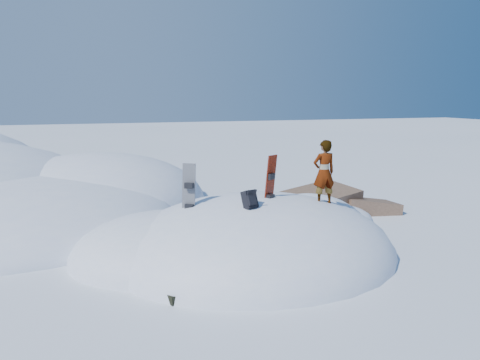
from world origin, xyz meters
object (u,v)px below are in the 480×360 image
object	(u,v)px
snowboard_red	(270,189)
snowboard_dark	(189,198)
backpack	(250,200)
person	(324,172)

from	to	relation	value
snowboard_red	snowboard_dark	world-z (taller)	snowboard_red
backpack	person	world-z (taller)	person
snowboard_dark	snowboard_red	bearing A→B (deg)	22.97
snowboard_dark	backpack	bearing A→B (deg)	-6.18
person	snowboard_red	bearing A→B (deg)	-6.71
snowboard_dark	backpack	size ratio (longest dim) A/B	3.45
snowboard_red	person	world-z (taller)	person
snowboard_dark	person	xyz separation A→B (m)	(3.26, -0.48, 0.52)
snowboard_dark	person	bearing A→B (deg)	24.83
snowboard_red	snowboard_dark	bearing A→B (deg)	138.32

